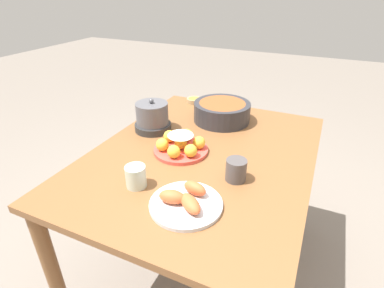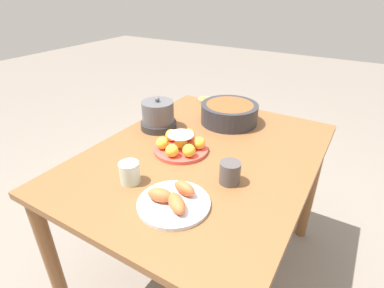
# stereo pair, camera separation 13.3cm
# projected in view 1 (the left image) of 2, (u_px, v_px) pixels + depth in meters

# --- Properties ---
(ground_plane) EXTENTS (12.00, 12.00, 0.00)m
(ground_plane) POSITION_uv_depth(u_px,v_px,m) (201.00, 268.00, 1.71)
(ground_plane) COLOR slate
(dining_table) EXTENTS (1.23, 0.94, 0.77)m
(dining_table) POSITION_uv_depth(u_px,v_px,m) (203.00, 171.00, 1.40)
(dining_table) COLOR brown
(dining_table) RESTS_ON ground_plane
(cake_plate) EXTENTS (0.25, 0.25, 0.09)m
(cake_plate) POSITION_uv_depth(u_px,v_px,m) (181.00, 145.00, 1.33)
(cake_plate) COLOR #E04C42
(cake_plate) RESTS_ON dining_table
(serving_bowl) EXTENTS (0.30, 0.30, 0.10)m
(serving_bowl) POSITION_uv_depth(u_px,v_px,m) (222.00, 111.00, 1.62)
(serving_bowl) COLOR #2D2D33
(serving_bowl) RESTS_ON dining_table
(sauce_bowl) EXTENTS (0.09, 0.09, 0.03)m
(sauce_bowl) POSITION_uv_depth(u_px,v_px,m) (194.00, 100.00, 1.89)
(sauce_bowl) COLOR tan
(sauce_bowl) RESTS_ON dining_table
(seafood_platter) EXTENTS (0.25, 0.25, 0.06)m
(seafood_platter) POSITION_uv_depth(u_px,v_px,m) (186.00, 201.00, 1.02)
(seafood_platter) COLOR silver
(seafood_platter) RESTS_ON dining_table
(cup_near) EXTENTS (0.08, 0.08, 0.09)m
(cup_near) POSITION_uv_depth(u_px,v_px,m) (236.00, 170.00, 1.14)
(cup_near) COLOR #4C4747
(cup_near) RESTS_ON dining_table
(cup_far) EXTENTS (0.08, 0.08, 0.08)m
(cup_far) POSITION_uv_depth(u_px,v_px,m) (136.00, 176.00, 1.10)
(cup_far) COLOR beige
(cup_far) RESTS_ON dining_table
(warming_pot) EXTENTS (0.19, 0.19, 0.17)m
(warming_pot) POSITION_uv_depth(u_px,v_px,m) (152.00, 117.00, 1.51)
(warming_pot) COLOR #2D2D2D
(warming_pot) RESTS_ON dining_table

